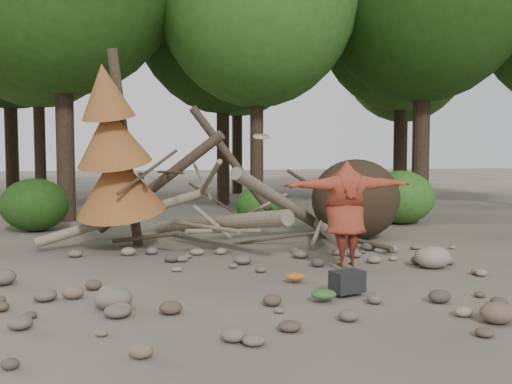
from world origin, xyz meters
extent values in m
plane|color=#514C44|center=(0.00, 0.00, 0.00)|extent=(120.00, 120.00, 0.00)
ellipsoid|color=#332619|center=(2.60, 4.30, 0.99)|extent=(2.20, 1.87, 1.98)
cylinder|color=gray|center=(-1.00, 3.70, 0.55)|extent=(2.61, 5.11, 1.08)
cylinder|color=gray|center=(0.80, 4.20, 0.90)|extent=(3.18, 3.71, 1.90)
cylinder|color=brown|center=(-2.20, 4.60, 1.40)|extent=(3.08, 1.91, 2.49)
cylinder|color=gray|center=(1.60, 3.50, 0.35)|extent=(1.13, 4.98, 0.43)
cylinder|color=brown|center=(-0.30, 4.80, 1.80)|extent=(2.39, 1.03, 2.89)
cylinder|color=gray|center=(-3.00, 4.00, 0.70)|extent=(3.71, 0.86, 1.20)
cylinder|color=#4C3F30|center=(-2.50, 3.50, 0.30)|extent=(1.52, 1.70, 0.49)
cylinder|color=gray|center=(0.20, 4.40, 0.80)|extent=(1.57, 0.85, 0.69)
cylinder|color=#4C3F30|center=(1.80, 4.90, 1.20)|extent=(1.92, 1.25, 1.10)
cylinder|color=gray|center=(-1.20, 4.20, 1.50)|extent=(0.37, 1.42, 0.85)
cylinder|color=#4C3F30|center=(2.20, 3.20, 0.15)|extent=(0.79, 2.54, 0.12)
cylinder|color=gray|center=(-0.80, 3.10, 0.45)|extent=(1.78, 1.11, 0.29)
cylinder|color=#4C3F30|center=(-2.90, 3.80, 2.20)|extent=(0.67, 1.13, 4.35)
cone|color=brown|center=(-3.06, 3.49, 1.50)|extent=(2.06, 2.13, 1.86)
cone|color=brown|center=(-3.16, 3.28, 2.50)|extent=(1.71, 1.78, 1.65)
cone|color=brown|center=(-3.26, 3.09, 3.40)|extent=(1.23, 1.30, 1.41)
cylinder|color=#38281C|center=(-5.00, 9.50, 4.48)|extent=(0.56, 0.56, 8.96)
cylinder|color=#38281C|center=(1.00, 9.20, 3.57)|extent=(0.44, 0.44, 7.14)
cylinder|color=#38281C|center=(7.00, 9.80, 4.72)|extent=(0.60, 0.60, 9.45)
cylinder|color=#38281C|center=(-6.50, 13.50, 3.78)|extent=(0.42, 0.42, 7.56)
cylinder|color=#38281C|center=(0.50, 14.20, 4.27)|extent=(0.52, 0.52, 8.54)
cylinder|color=#38281C|center=(8.00, 13.80, 4.06)|extent=(0.50, 0.50, 8.12)
ellipsoid|color=#2C5E1B|center=(8.00, 13.80, 8.35)|extent=(7.42, 7.42, 8.91)
cylinder|color=#38281C|center=(-9.00, 20.00, 4.83)|extent=(0.62, 0.62, 9.66)
cylinder|color=#38281C|center=(2.00, 20.50, 4.38)|extent=(0.54, 0.54, 8.75)
ellipsoid|color=#367022|center=(2.00, 20.50, 9.00)|extent=(8.00, 8.00, 10.00)
cylinder|color=#38281C|center=(11.00, 20.00, 3.92)|extent=(0.46, 0.46, 7.84)
ellipsoid|color=#2C5E1B|center=(11.00, 20.00, 8.06)|extent=(7.17, 7.17, 8.60)
ellipsoid|color=#214A13|center=(-5.50, 7.20, 0.72)|extent=(1.80, 1.80, 1.44)
ellipsoid|color=#2C5E1B|center=(0.80, 7.80, 0.56)|extent=(1.40, 1.40, 1.12)
ellipsoid|color=#367022|center=(5.00, 7.00, 0.80)|extent=(2.00, 2.00, 1.60)
imported|color=maroon|center=(1.12, 0.80, 1.04)|extent=(2.35, 0.64, 1.91)
cylinder|color=tan|center=(-0.44, 0.79, 2.42)|extent=(0.38, 0.37, 0.14)
cube|color=black|center=(0.53, -1.00, 0.16)|extent=(0.55, 0.45, 0.32)
ellipsoid|color=#305F26|center=(0.08, -1.31, 0.07)|extent=(0.37, 0.31, 0.14)
ellipsoid|color=#B3611E|center=(-0.02, -0.06, 0.06)|extent=(0.33, 0.27, 0.12)
ellipsoid|color=#6D675B|center=(-2.86, -1.15, 0.16)|extent=(0.52, 0.47, 0.31)
ellipsoid|color=brown|center=(1.94, -2.65, 0.13)|extent=(0.45, 0.40, 0.27)
ellipsoid|color=gray|center=(2.78, 0.67, 0.20)|extent=(0.68, 0.61, 0.41)
ellipsoid|color=#625A53|center=(-4.74, 0.64, 0.13)|extent=(0.45, 0.40, 0.27)
camera|label=1|loc=(-2.29, -9.03, 2.15)|focal=40.00mm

